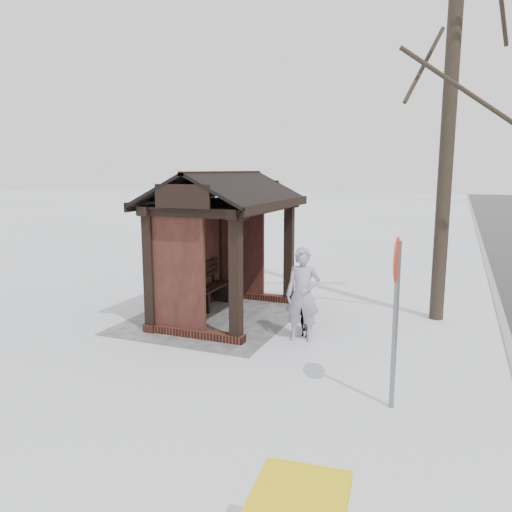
{
  "coord_description": "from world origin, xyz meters",
  "views": [
    {
      "loc": [
        9.4,
        4.48,
        3.12
      ],
      "look_at": [
        0.3,
        0.8,
        1.42
      ],
      "focal_mm": 35.0,
      "sensor_mm": 36.0,
      "label": 1
    }
  ],
  "objects_px": {
    "tree_near": "(456,9)",
    "road_sign": "(396,286)",
    "dog": "(303,319)",
    "pedestrian": "(303,295)",
    "bus_shelter": "(219,216)"
  },
  "relations": [
    {
      "from": "tree_near",
      "to": "road_sign",
      "type": "relative_size",
      "value": 3.95
    },
    {
      "from": "dog",
      "to": "tree_near",
      "type": "bearing_deg",
      "value": 27.62
    },
    {
      "from": "pedestrian",
      "to": "dog",
      "type": "relative_size",
      "value": 2.45
    },
    {
      "from": "bus_shelter",
      "to": "pedestrian",
      "type": "distance_m",
      "value": 2.63
    },
    {
      "from": "tree_near",
      "to": "dog",
      "type": "bearing_deg",
      "value": -49.37
    },
    {
      "from": "tree_near",
      "to": "road_sign",
      "type": "distance_m",
      "value": 6.36
    },
    {
      "from": "pedestrian",
      "to": "bus_shelter",
      "type": "bearing_deg",
      "value": 147.85
    },
    {
      "from": "bus_shelter",
      "to": "dog",
      "type": "relative_size",
      "value": 5.09
    },
    {
      "from": "dog",
      "to": "road_sign",
      "type": "distance_m",
      "value": 3.42
    },
    {
      "from": "bus_shelter",
      "to": "dog",
      "type": "bearing_deg",
      "value": 75.72
    },
    {
      "from": "tree_near",
      "to": "pedestrian",
      "type": "distance_m",
      "value": 6.22
    },
    {
      "from": "tree_near",
      "to": "road_sign",
      "type": "height_order",
      "value": "tree_near"
    },
    {
      "from": "bus_shelter",
      "to": "dog",
      "type": "xyz_separation_m",
      "value": [
        0.51,
        2.01,
        -1.87
      ]
    },
    {
      "from": "tree_near",
      "to": "pedestrian",
      "type": "bearing_deg",
      "value": -43.38
    },
    {
      "from": "tree_near",
      "to": "bus_shelter",
      "type": "bearing_deg",
      "value": -71.01
    }
  ]
}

